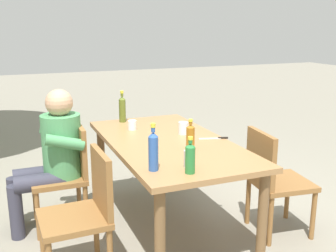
% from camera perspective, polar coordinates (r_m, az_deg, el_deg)
% --- Properties ---
extents(ground_plane, '(24.00, 24.00, 0.00)m').
position_cam_1_polar(ground_plane, '(3.52, 0.00, -14.24)').
color(ground_plane, gray).
extents(dining_table, '(1.75, 0.91, 0.77)m').
position_cam_1_polar(dining_table, '(3.25, 0.00, -3.61)').
color(dining_table, '#A37547').
rests_on(dining_table, ground_plane).
extents(chair_far_right, '(0.45, 0.45, 0.87)m').
position_cam_1_polar(chair_far_right, '(3.49, -14.11, -6.12)').
color(chair_far_right, olive).
rests_on(chair_far_right, ground_plane).
extents(chair_far_left, '(0.45, 0.45, 0.87)m').
position_cam_1_polar(chair_far_left, '(2.78, -11.70, -11.42)').
color(chair_far_left, olive).
rests_on(chair_far_left, ground_plane).
extents(chair_near_left, '(0.49, 0.49, 0.87)m').
position_cam_1_polar(chair_near_left, '(3.36, 14.67, -7.00)').
color(chair_near_left, olive).
rests_on(chair_near_left, ground_plane).
extents(person_in_white_shirt, '(0.47, 0.62, 1.18)m').
position_cam_1_polar(person_in_white_shirt, '(3.43, -16.09, -3.69)').
color(person_in_white_shirt, '#4C935B').
rests_on(person_in_white_shirt, ground_plane).
extents(bottle_green, '(0.06, 0.06, 0.24)m').
position_cam_1_polar(bottle_green, '(2.50, 3.17, -4.50)').
color(bottle_green, '#287A38').
rests_on(bottle_green, dining_table).
extents(bottle_blue, '(0.06, 0.06, 0.31)m').
position_cam_1_polar(bottle_blue, '(2.54, -2.10, -3.49)').
color(bottle_blue, '#2D56A3').
rests_on(bottle_blue, dining_table).
extents(bottle_amber, '(0.06, 0.06, 0.23)m').
position_cam_1_polar(bottle_amber, '(3.00, 3.21, -1.41)').
color(bottle_amber, '#996019').
rests_on(bottle_amber, dining_table).
extents(bottle_olive, '(0.06, 0.06, 0.30)m').
position_cam_1_polar(bottle_olive, '(3.84, -6.51, 2.48)').
color(bottle_olive, '#566623').
rests_on(bottle_olive, dining_table).
extents(cup_white, '(0.08, 0.08, 0.08)m').
position_cam_1_polar(cup_white, '(3.56, -5.11, 0.13)').
color(cup_white, white).
rests_on(cup_white, dining_table).
extents(cup_glass, '(0.08, 0.08, 0.11)m').
position_cam_1_polar(cup_glass, '(3.40, 2.18, -0.30)').
color(cup_glass, silver).
rests_on(cup_glass, dining_table).
extents(cup_steel, '(0.07, 0.07, 0.11)m').
position_cam_1_polar(cup_steel, '(2.62, 3.02, -4.66)').
color(cup_steel, '#B2B7BC').
rests_on(cup_steel, dining_table).
extents(table_knife, '(0.09, 0.23, 0.01)m').
position_cam_1_polar(table_knife, '(3.30, 6.79, -1.73)').
color(table_knife, silver).
rests_on(table_knife, dining_table).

